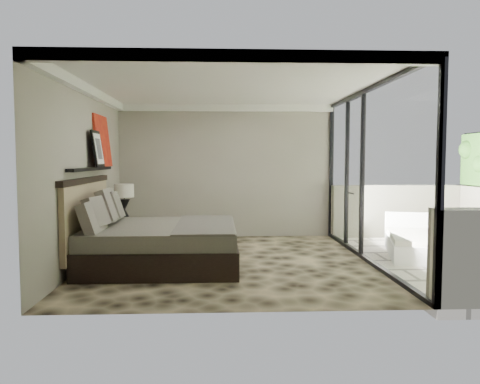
{
  "coord_description": "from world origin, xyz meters",
  "views": [
    {
      "loc": [
        -0.15,
        -7.44,
        1.65
      ],
      "look_at": [
        0.2,
        0.4,
        1.1
      ],
      "focal_mm": 35.0,
      "sensor_mm": 36.0,
      "label": 1
    }
  ],
  "objects_px": {
    "table_lamp": "(124,197)",
    "lounger": "(414,243)",
    "bed": "(156,241)",
    "nightstand": "(125,232)",
    "ottoman": "(465,235)"
  },
  "relations": [
    {
      "from": "bed",
      "to": "nightstand",
      "type": "distance_m",
      "value": 1.89
    },
    {
      "from": "bed",
      "to": "lounger",
      "type": "distance_m",
      "value": 4.39
    },
    {
      "from": "bed",
      "to": "nightstand",
      "type": "xyz_separation_m",
      "value": [
        -0.82,
        1.7,
        -0.12
      ]
    },
    {
      "from": "bed",
      "to": "lounger",
      "type": "bearing_deg",
      "value": 7.54
    },
    {
      "from": "nightstand",
      "to": "lounger",
      "type": "relative_size",
      "value": 0.28
    },
    {
      "from": "ottoman",
      "to": "lounger",
      "type": "relative_size",
      "value": 0.27
    },
    {
      "from": "nightstand",
      "to": "ottoman",
      "type": "xyz_separation_m",
      "value": [
        6.41,
        -0.5,
        -0.02
      ]
    },
    {
      "from": "table_lamp",
      "to": "lounger",
      "type": "height_order",
      "value": "table_lamp"
    },
    {
      "from": "bed",
      "to": "nightstand",
      "type": "bearing_deg",
      "value": 115.73
    },
    {
      "from": "nightstand",
      "to": "ottoman",
      "type": "bearing_deg",
      "value": -27.2
    },
    {
      "from": "bed",
      "to": "nightstand",
      "type": "height_order",
      "value": "bed"
    },
    {
      "from": "ottoman",
      "to": "table_lamp",
      "type": "bearing_deg",
      "value": 176.08
    },
    {
      "from": "nightstand",
      "to": "table_lamp",
      "type": "distance_m",
      "value": 0.69
    },
    {
      "from": "nightstand",
      "to": "lounger",
      "type": "xyz_separation_m",
      "value": [
        5.17,
        -1.13,
        -0.06
      ]
    },
    {
      "from": "lounger",
      "to": "ottoman",
      "type": "bearing_deg",
      "value": 42.01
    }
  ]
}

